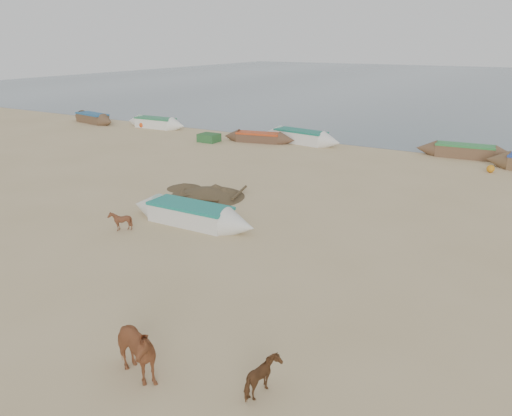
% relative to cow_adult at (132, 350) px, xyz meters
% --- Properties ---
extents(ground, '(140.00, 140.00, 0.00)m').
position_rel_cow_adult_xyz_m(ground, '(-2.20, 5.07, -0.72)').
color(ground, tan).
rests_on(ground, ground).
extents(sea, '(160.00, 160.00, 0.00)m').
position_rel_cow_adult_xyz_m(sea, '(-2.20, 87.07, -0.71)').
color(sea, slate).
rests_on(sea, ground).
extents(cow_adult, '(1.83, 1.15, 1.43)m').
position_rel_cow_adult_xyz_m(cow_adult, '(0.00, 0.00, 0.00)').
color(cow_adult, '#985631').
rests_on(cow_adult, ground).
extents(calf_front, '(0.73, 0.65, 0.80)m').
position_rel_cow_adult_xyz_m(calf_front, '(-6.92, 6.48, -0.32)').
color(calf_front, '#562D1B').
rests_on(calf_front, ground).
extents(calf_right, '(0.94, 1.01, 0.83)m').
position_rel_cow_adult_xyz_m(calf_right, '(2.77, 1.00, -0.30)').
color(calf_right, brown).
rests_on(calf_right, ground).
extents(near_canoe, '(6.05, 1.35, 0.83)m').
position_rel_cow_adult_xyz_m(near_canoe, '(-5.00, 8.52, -0.30)').
color(near_canoe, silver).
rests_on(near_canoe, ground).
extents(debris_pile, '(3.72, 3.72, 0.46)m').
position_rel_cow_adult_xyz_m(debris_pile, '(-6.61, 11.85, -0.49)').
color(debris_pile, brown).
rests_on(debris_pile, ground).
extents(waterline_canoes, '(57.72, 4.34, 0.94)m').
position_rel_cow_adult_xyz_m(waterline_canoes, '(-3.60, 25.53, -0.28)').
color(waterline_canoes, brown).
rests_on(waterline_canoes, ground).
extents(beach_clutter, '(42.53, 5.68, 0.64)m').
position_rel_cow_adult_xyz_m(beach_clutter, '(1.93, 25.09, -0.42)').
color(beach_clutter, '#295C2E').
rests_on(beach_clutter, ground).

